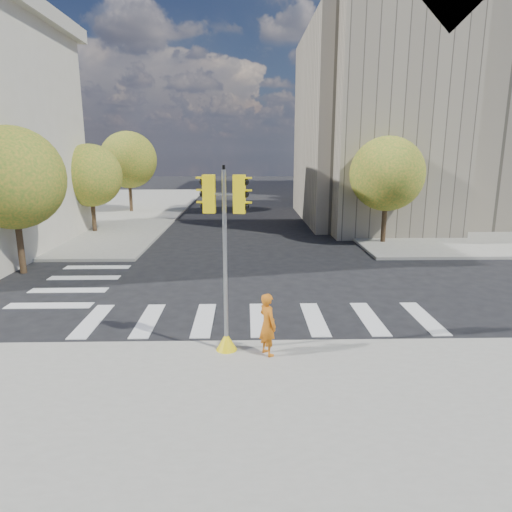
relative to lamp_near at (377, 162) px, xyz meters
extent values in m
plane|color=black|center=(-8.00, -14.00, -4.58)|extent=(160.00, 160.00, 0.00)
cube|color=gray|center=(12.00, 12.00, -4.50)|extent=(28.00, 40.00, 0.15)
cube|color=gray|center=(-28.00, 12.00, -4.50)|extent=(28.00, 40.00, 0.15)
cube|color=gray|center=(9.00, 6.00, 2.42)|extent=(26.00, 14.00, 14.00)
cube|color=gray|center=(1.00, 1.00, 2.42)|extent=(8.00, 8.00, 14.00)
cube|color=#9EA0A3|center=(14.00, 28.00, 10.42)|extent=(20.00, 18.00, 30.00)
cylinder|color=#382616|center=(-18.50, -10.00, -3.35)|extent=(0.28, 0.28, 2.45)
sphere|color=#2C6E1F|center=(-18.50, -10.00, -0.37)|extent=(4.40, 4.40, 4.40)
cylinder|color=#382616|center=(-18.50, 0.00, -3.49)|extent=(0.28, 0.28, 2.17)
sphere|color=#2C6E1F|center=(-18.50, 0.00, -0.81)|extent=(4.00, 4.00, 4.00)
cylinder|color=#382616|center=(-18.50, 10.00, -3.27)|extent=(0.28, 0.28, 2.62)
sphere|color=#2C6E1F|center=(-18.50, 10.00, -0.03)|extent=(4.80, 4.80, 4.80)
cylinder|color=#382616|center=(-0.50, -4.00, -3.39)|extent=(0.28, 0.28, 2.38)
sphere|color=#2C6E1F|center=(-0.50, -4.00, -0.52)|extent=(4.20, 4.20, 4.20)
cylinder|color=#382616|center=(-0.50, 8.00, -3.32)|extent=(0.28, 0.28, 2.52)
sphere|color=#2C6E1F|center=(-0.50, 8.00, -0.22)|extent=(4.60, 4.60, 4.60)
cylinder|color=#382616|center=(-0.50, 20.00, -3.44)|extent=(0.28, 0.28, 2.27)
sphere|color=#2C6E1F|center=(-0.50, 20.00, -0.70)|extent=(4.00, 4.00, 4.00)
cylinder|color=black|center=(0.00, 0.00, -0.43)|extent=(0.12, 0.12, 8.00)
cube|color=black|center=(0.00, 0.00, 3.57)|extent=(0.35, 0.18, 0.22)
cylinder|color=black|center=(0.00, 14.00, -0.43)|extent=(0.12, 0.12, 8.00)
cube|color=black|center=(0.00, 14.00, 3.57)|extent=(0.35, 0.18, 0.22)
cone|color=yellow|center=(-9.06, -18.60, -4.18)|extent=(0.56, 0.56, 0.50)
cylinder|color=gray|center=(-9.06, -18.60, -2.05)|extent=(0.11, 0.11, 4.77)
cylinder|color=black|center=(-9.06, -18.60, 0.39)|extent=(0.07, 0.07, 0.12)
cylinder|color=gray|center=(-9.06, -18.60, -0.26)|extent=(0.90, 0.16, 0.06)
cube|color=yellow|center=(-9.44, -18.56, -0.26)|extent=(0.32, 0.25, 0.95)
cube|color=yellow|center=(-8.69, -18.64, -0.26)|extent=(0.32, 0.25, 0.95)
imported|color=#C86512|center=(-7.98, -18.90, -3.60)|extent=(0.66, 0.73, 1.67)
camera|label=1|loc=(-8.54, -29.97, 0.81)|focal=32.00mm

